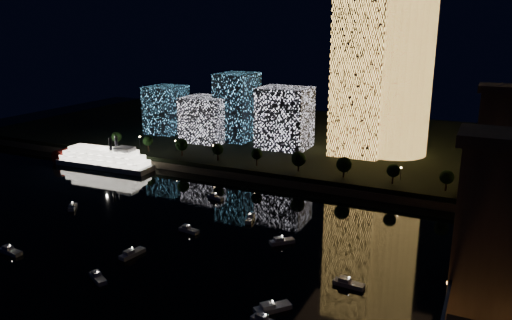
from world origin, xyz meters
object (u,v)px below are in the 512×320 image
Objects in this scene: tower_cylindrical at (399,64)px; truss_bridge at (483,264)px; tower_rectangular at (362,74)px; riverboat at (100,158)px.

truss_bridge is (44.93, -134.81, -31.71)m from tower_cylindrical.
riverboat is (-109.13, -60.85, -39.22)m from tower_rectangular.
tower_rectangular is (-15.33, -8.35, -4.57)m from tower_cylindrical.
riverboat is (-124.46, -69.20, -43.80)m from tower_cylindrical.
tower_cylindrical is at bearing 29.07° from riverboat.
tower_cylindrical reaches higher than tower_rectangular.
tower_rectangular is at bearing -151.41° from tower_cylindrical.
truss_bridge is at bearing -71.57° from tower_cylindrical.
tower_cylindrical is at bearing 28.59° from tower_rectangular.
tower_cylindrical is at bearing 108.43° from truss_bridge.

